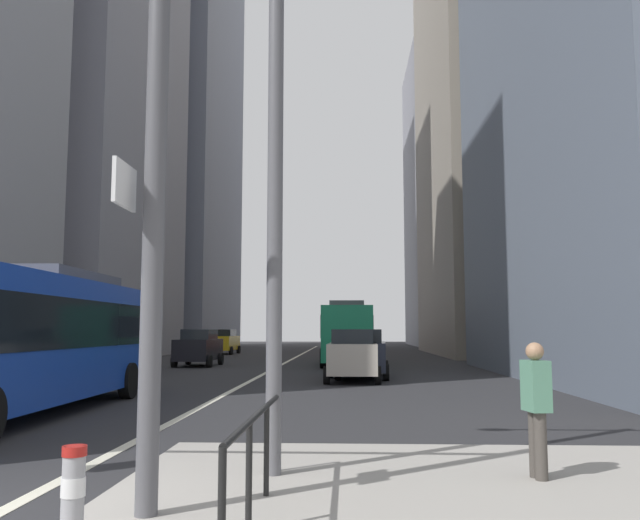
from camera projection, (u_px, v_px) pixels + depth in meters
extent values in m
plane|color=#28282B|center=(257.00, 378.00, 26.31)|extent=(160.00, 160.00, 0.00)
cube|color=beige|center=(282.00, 365.00, 36.25)|extent=(0.20, 80.00, 0.01)
cube|color=gray|center=(79.00, 38.00, 48.05)|extent=(11.63, 19.18, 46.37)
cube|color=slate|center=(168.00, 102.00, 71.90)|extent=(13.19, 21.02, 53.63)
cube|color=gray|center=(507.00, 15.00, 54.39)|extent=(13.22, 21.76, 55.88)
cube|color=gray|center=(459.00, 194.00, 78.66)|extent=(11.03, 24.92, 36.18)
cube|color=#14389E|center=(24.00, 339.00, 14.80)|extent=(2.72, 11.90, 2.75)
cube|color=black|center=(25.00, 323.00, 14.83)|extent=(2.76, 11.67, 1.10)
cube|color=#4C4C51|center=(60.00, 278.00, 16.73)|extent=(1.83, 4.30, 0.30)
cylinder|color=black|center=(128.00, 381.00, 18.41)|extent=(0.32, 1.01, 1.00)
cylinder|color=black|center=(44.00, 381.00, 18.47)|extent=(0.32, 1.01, 1.00)
cube|color=#198456|center=(347.00, 333.00, 36.33)|extent=(2.58, 10.66, 2.75)
cube|color=black|center=(346.00, 327.00, 36.36)|extent=(2.62, 10.44, 1.10)
cube|color=#4C4C51|center=(347.00, 305.00, 34.90)|extent=(1.78, 3.84, 0.30)
cylinder|color=black|center=(327.00, 353.00, 39.62)|extent=(0.31, 1.00, 1.00)
cylinder|color=black|center=(366.00, 353.00, 39.54)|extent=(0.31, 1.00, 1.00)
cylinder|color=black|center=(323.00, 358.00, 32.86)|extent=(0.31, 1.00, 1.00)
cylinder|color=black|center=(371.00, 358.00, 32.77)|extent=(0.31, 1.00, 1.00)
cube|color=red|center=(341.00, 332.00, 59.55)|extent=(2.72, 11.57, 2.75)
cube|color=black|center=(341.00, 328.00, 59.59)|extent=(2.75, 11.34, 1.10)
cube|color=#4C4C51|center=(341.00, 315.00, 57.99)|extent=(1.83, 4.18, 0.30)
cylinder|color=black|center=(328.00, 344.00, 63.12)|extent=(0.32, 1.01, 1.00)
cylinder|color=black|center=(353.00, 345.00, 63.06)|extent=(0.32, 1.01, 1.00)
cylinder|color=black|center=(327.00, 346.00, 55.78)|extent=(0.32, 1.01, 1.00)
cylinder|color=black|center=(355.00, 346.00, 55.72)|extent=(0.32, 1.01, 1.00)
cube|color=gold|center=(224.00, 343.00, 52.06)|extent=(1.97, 4.10, 1.10)
cube|color=black|center=(224.00, 333.00, 52.29)|extent=(1.60, 2.24, 0.52)
cylinder|color=black|center=(231.00, 351.00, 50.56)|extent=(0.25, 0.65, 0.64)
cylinder|color=black|center=(208.00, 350.00, 50.73)|extent=(0.25, 0.65, 0.64)
cylinder|color=black|center=(239.00, 349.00, 53.27)|extent=(0.25, 0.65, 0.64)
cylinder|color=black|center=(217.00, 349.00, 53.44)|extent=(0.25, 0.65, 0.64)
cube|color=#232838|center=(363.00, 356.00, 26.38)|extent=(1.98, 4.40, 1.10)
cube|color=black|center=(363.00, 336.00, 26.32)|extent=(1.60, 2.40, 0.52)
cylinder|color=black|center=(343.00, 368.00, 27.86)|extent=(0.25, 0.65, 0.64)
cylinder|color=black|center=(386.00, 368.00, 27.69)|extent=(0.25, 0.65, 0.64)
cylinder|color=black|center=(338.00, 372.00, 24.95)|extent=(0.25, 0.65, 0.64)
cylinder|color=black|center=(386.00, 372.00, 24.78)|extent=(0.25, 0.65, 0.64)
cube|color=#B2A899|center=(353.00, 358.00, 24.68)|extent=(1.85, 4.25, 1.10)
cube|color=black|center=(353.00, 336.00, 24.61)|extent=(1.53, 2.30, 0.52)
cylinder|color=black|center=(330.00, 370.00, 26.10)|extent=(0.23, 0.64, 0.64)
cylinder|color=black|center=(376.00, 370.00, 25.99)|extent=(0.23, 0.64, 0.64)
cylinder|color=black|center=(327.00, 375.00, 23.25)|extent=(0.23, 0.64, 0.64)
cylinder|color=black|center=(378.00, 375.00, 23.14)|extent=(0.23, 0.64, 0.64)
cube|color=black|center=(199.00, 350.00, 34.91)|extent=(1.85, 4.12, 1.10)
cube|color=black|center=(200.00, 334.00, 35.14)|extent=(1.53, 2.24, 0.52)
cylinder|color=black|center=(209.00, 361.00, 33.41)|extent=(0.23, 0.64, 0.64)
cylinder|color=black|center=(174.00, 361.00, 33.52)|extent=(0.23, 0.64, 0.64)
cylinder|color=black|center=(221.00, 359.00, 36.17)|extent=(0.23, 0.64, 0.64)
cylinder|color=black|center=(188.00, 359.00, 36.28)|extent=(0.23, 0.64, 0.64)
cylinder|color=#515156|center=(154.00, 208.00, 6.62)|extent=(0.22, 0.22, 6.00)
cube|color=white|center=(124.00, 185.00, 6.47)|extent=(0.04, 0.60, 0.44)
cylinder|color=#56565B|center=(275.00, 158.00, 8.50)|extent=(0.20, 0.20, 8.00)
cylinder|color=#99999E|center=(73.00, 500.00, 5.25)|extent=(0.18, 0.18, 0.85)
cylinder|color=white|center=(73.00, 487.00, 5.26)|extent=(0.19, 0.19, 0.15)
cylinder|color=#B21E19|center=(75.00, 451.00, 5.29)|extent=(0.20, 0.20, 0.08)
cylinder|color=black|center=(222.00, 517.00, 4.59)|extent=(0.06, 0.06, 0.95)
cylinder|color=black|center=(249.00, 477.00, 5.85)|extent=(0.06, 0.06, 0.95)
cylinder|color=black|center=(266.00, 451.00, 7.10)|extent=(0.06, 0.06, 0.95)
cylinder|color=black|center=(279.00, 432.00, 8.36)|extent=(0.06, 0.06, 0.95)
cylinder|color=black|center=(259.00, 413.00, 6.52)|extent=(0.06, 3.79, 0.06)
cylinder|color=#423D38|center=(535.00, 444.00, 7.97)|extent=(0.15, 0.15, 0.79)
cylinder|color=#423D38|center=(541.00, 446.00, 7.81)|extent=(0.15, 0.15, 0.79)
cube|color=#4C7F66|center=(536.00, 386.00, 7.97)|extent=(0.29, 0.41, 0.61)
sphere|color=#9E7556|center=(535.00, 351.00, 8.01)|extent=(0.22, 0.22, 0.22)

